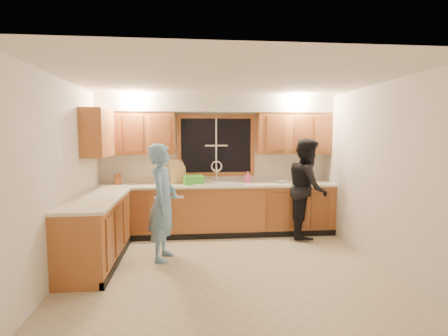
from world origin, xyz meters
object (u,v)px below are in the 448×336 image
Objects in this scene: knife_block at (118,179)px; stove at (85,244)px; man at (163,202)px; bowl at (282,182)px; sink at (217,187)px; woman at (307,188)px; dish_crate at (193,180)px; soap_bottle at (248,177)px; dishwasher at (170,213)px.

stove is at bearing -116.16° from knife_block.
man is 8.36× the size of bowl.
man is at bearing -126.13° from sink.
stove is at bearing -148.37° from bowl.
woman reaches higher than stove.
dish_crate is 1.58× the size of soap_bottle.
bowl is at bearing 64.95° from woman.
bowl is (1.19, 0.02, 0.08)m from sink.
dishwasher is 4.10× the size of bowl.
woman is at bearing 24.32° from stove.
soap_bottle is (2.33, 0.04, 0.01)m from knife_block.
soap_bottle is at bearing -38.32° from man.
man is at bearing -81.07° from knife_block.
dish_crate is 1.63m from bowl.
dishwasher is at bearing -174.15° from soap_bottle.
man reaches higher than bowl.
man is at bearing -110.95° from dish_crate.
woman reaches higher than bowl.
soap_bottle reaches higher than dish_crate.
dishwasher is at bearing 99.34° from woman.
soap_bottle reaches higher than knife_block.
dish_crate is (1.37, 1.79, 0.55)m from stove.
dish_crate is at bearing -2.25° from dishwasher.
dishwasher is at bearing 62.31° from stove.
knife_block is (-0.91, 0.11, 0.61)m from dishwasher.
woman is 0.50m from bowl.
knife_block is at bearing 173.23° from dishwasher.
dish_crate reaches higher than bowl.
sink is 4.42× the size of knife_block.
sink is 4.30× the size of bowl.
woman is at bearing -7.86° from dish_crate.
dish_crate is (0.42, -0.02, 0.59)m from dishwasher.
knife_block is at bearing 88.83° from stove.
stove reaches higher than dishwasher.
stove is 4.23× the size of soap_bottle.
sink is 4.04× the size of soap_bottle.
soap_bottle is (1.45, 1.34, 0.19)m from man.
stove is 3.55m from bowl.
dish_crate is at bearing 52.67° from stove.
stove is 0.52× the size of woman.
stove is 4.63× the size of knife_block.
woman is at bearing -41.29° from bowl.
stove is at bearing -140.47° from soap_bottle.
man reaches higher than stove.
knife_block reaches higher than dish_crate.
man reaches higher than dish_crate.
soap_bottle reaches higher than stove.
woman is at bearing -6.90° from dishwasher.
sink is 1.50m from man.
dishwasher is 1.10m from knife_block.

